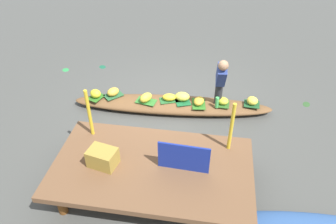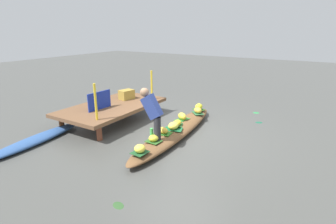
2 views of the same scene
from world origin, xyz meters
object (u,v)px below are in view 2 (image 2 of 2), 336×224
(market_banner, at_px, (99,101))
(banana_bunch_7, at_px, (163,130))
(banana_bunch_4, at_px, (177,123))
(banana_bunch_6, at_px, (199,106))
(vendor_boat, at_px, (176,131))
(water_bottle, at_px, (152,133))
(banana_bunch_5, at_px, (140,149))
(produce_crate, at_px, (127,94))
(moored_boat, at_px, (36,140))
(banana_bunch_0, at_px, (173,126))
(banana_bunch_1, at_px, (198,110))
(banana_bunch_2, at_px, (154,138))
(banana_bunch_3, at_px, (182,116))
(vendor_person, at_px, (152,111))

(market_banner, bearing_deg, banana_bunch_7, -89.54)
(banana_bunch_4, height_order, banana_bunch_6, banana_bunch_6)
(vendor_boat, relative_size, water_bottle, 17.79)
(banana_bunch_5, height_order, produce_crate, produce_crate)
(moored_boat, bearing_deg, banana_bunch_0, -59.02)
(banana_bunch_4, bearing_deg, banana_bunch_5, -175.87)
(banana_bunch_5, bearing_deg, banana_bunch_7, 8.55)
(banana_bunch_1, height_order, banana_bunch_2, banana_bunch_1)
(moored_boat, xyz_separation_m, banana_bunch_3, (2.78, -2.55, 0.26))
(banana_bunch_0, distance_m, produce_crate, 2.55)
(water_bottle, relative_size, produce_crate, 0.56)
(banana_bunch_1, xyz_separation_m, produce_crate, (-0.55, 2.28, 0.31))
(banana_bunch_3, bearing_deg, market_banner, 116.91)
(banana_bunch_4, distance_m, banana_bunch_7, 0.65)
(banana_bunch_7, bearing_deg, vendor_person, 178.93)
(banana_bunch_0, distance_m, banana_bunch_4, 0.28)
(vendor_boat, distance_m, banana_bunch_3, 0.61)
(banana_bunch_1, bearing_deg, banana_bunch_3, 171.34)
(banana_bunch_4, distance_m, market_banner, 2.31)
(produce_crate, bearing_deg, banana_bunch_6, -67.11)
(produce_crate, bearing_deg, banana_bunch_1, -76.47)
(moored_boat, bearing_deg, banana_bunch_4, -54.95)
(vendor_boat, relative_size, vendor_person, 3.69)
(banana_bunch_3, distance_m, banana_bunch_5, 2.28)
(banana_bunch_0, bearing_deg, banana_bunch_3, 12.32)
(vendor_boat, distance_m, banana_bunch_7, 0.62)
(vendor_boat, relative_size, banana_bunch_4, 14.69)
(vendor_boat, xyz_separation_m, banana_bunch_3, (0.55, 0.13, 0.22))
(moored_boat, bearing_deg, vendor_person, -70.31)
(banana_bunch_4, distance_m, vendor_person, 1.21)
(banana_bunch_2, height_order, water_bottle, water_bottle)
(banana_bunch_5, xyz_separation_m, water_bottle, (0.74, 0.23, 0.03))
(banana_bunch_0, xyz_separation_m, banana_bunch_1, (1.54, 0.05, -0.00))
(vendor_person, height_order, market_banner, vendor_person)
(banana_bunch_2, distance_m, produce_crate, 3.01)
(produce_crate, bearing_deg, banana_bunch_0, -113.00)
(banana_bunch_3, distance_m, produce_crate, 2.20)
(banana_bunch_3, bearing_deg, banana_bunch_7, -175.87)
(banana_bunch_0, relative_size, vendor_person, 0.27)
(banana_bunch_1, relative_size, banana_bunch_3, 0.91)
(banana_bunch_4, relative_size, banana_bunch_6, 1.22)
(vendor_boat, relative_size, banana_bunch_0, 13.69)
(vendor_person, bearing_deg, market_banner, 77.05)
(banana_bunch_1, bearing_deg, banana_bunch_0, -178.11)
(banana_bunch_7, bearing_deg, market_banner, 87.68)
(banana_bunch_4, xyz_separation_m, produce_crate, (0.71, 2.29, 0.32))
(banana_bunch_2, distance_m, banana_bunch_6, 2.78)
(banana_bunch_6, distance_m, banana_bunch_7, 2.27)
(moored_boat, height_order, banana_bunch_5, banana_bunch_5)
(banana_bunch_1, height_order, vendor_person, vendor_person)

